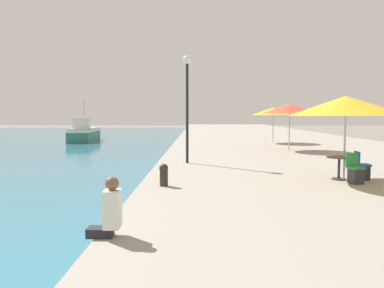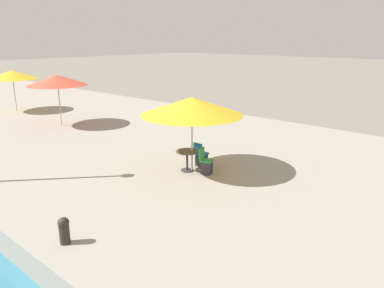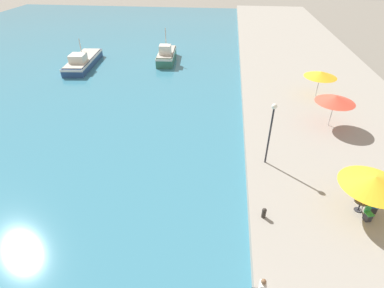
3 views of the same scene
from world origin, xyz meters
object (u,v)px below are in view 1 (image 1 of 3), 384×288
(fishing_boat_mid, at_px, (84,133))
(cafe_umbrella_white, at_px, (290,108))
(cafe_chair_left, at_px, (362,170))
(cafe_umbrella_striped, at_px, (273,111))
(cafe_chair_right, at_px, (355,173))
(cafe_table, at_px, (339,163))
(mooring_bollard, at_px, (164,174))
(cafe_umbrella_pink, at_px, (346,106))
(lamppost, at_px, (187,91))
(person_at_quay, at_px, (110,210))

(fishing_boat_mid, height_order, cafe_umbrella_white, fishing_boat_mid)
(fishing_boat_mid, distance_m, cafe_chair_left, 31.80)
(cafe_umbrella_striped, distance_m, cafe_chair_right, 16.67)
(cafe_table, bearing_deg, cafe_chair_left, -3.36)
(mooring_bollard, bearing_deg, cafe_chair_right, 4.63)
(cafe_umbrella_pink, relative_size, cafe_chair_right, 3.87)
(cafe_umbrella_striped, height_order, cafe_chair_left, cafe_umbrella_striped)
(cafe_umbrella_pink, xyz_separation_m, cafe_chair_left, (0.62, 0.10, -2.02))
(cafe_table, distance_m, mooring_bollard, 5.62)
(cafe_umbrella_pink, xyz_separation_m, lamppost, (-5.06, 4.21, 0.75))
(cafe_table, xyz_separation_m, cafe_chair_right, (0.23, -0.68, -0.21))
(cafe_chair_left, xyz_separation_m, cafe_chair_right, (-0.49, -0.64, 0.00))
(cafe_umbrella_pink, distance_m, cafe_chair_right, 2.09)
(lamppost, bearing_deg, mooring_bollard, -95.98)
(mooring_bollard, bearing_deg, lamppost, 84.02)
(cafe_umbrella_pink, xyz_separation_m, cafe_table, (-0.10, 0.14, -1.81))
(cafe_chair_right, bearing_deg, mooring_bollard, -14.06)
(person_at_quay, bearing_deg, lamppost, 83.82)
(fishing_boat_mid, height_order, person_at_quay, fishing_boat_mid)
(fishing_boat_mid, xyz_separation_m, cafe_umbrella_striped, (17.39, -10.98, 2.16))
(lamppost, bearing_deg, cafe_chair_left, -35.92)
(cafe_umbrella_pink, height_order, lamppost, lamppost)
(cafe_umbrella_white, distance_m, cafe_chair_left, 10.20)
(cafe_umbrella_striped, bearing_deg, cafe_chair_left, -91.35)
(cafe_table, bearing_deg, cafe_chair_right, -71.31)
(cafe_table, bearing_deg, cafe_umbrella_striped, 86.04)
(mooring_bollard, bearing_deg, fishing_boat_mid, 111.11)
(cafe_chair_left, xyz_separation_m, mooring_bollard, (-6.22, -1.11, 0.02))
(cafe_umbrella_pink, distance_m, person_at_quay, 8.47)
(person_at_quay, distance_m, lamppost, 10.17)
(cafe_umbrella_white, bearing_deg, fishing_boat_mid, 135.45)
(cafe_table, distance_m, person_at_quay, 8.28)
(cafe_umbrella_pink, xyz_separation_m, cafe_chair_right, (0.13, -0.54, -2.02))
(cafe_table, distance_m, lamppost, 6.90)
(fishing_boat_mid, bearing_deg, cafe_umbrella_white, -48.70)
(cafe_umbrella_white, height_order, person_at_quay, cafe_umbrella_white)
(cafe_umbrella_white, relative_size, cafe_umbrella_striped, 1.01)
(cafe_table, height_order, cafe_chair_right, cafe_chair_right)
(fishing_boat_mid, distance_m, cafe_table, 31.39)
(fishing_boat_mid, bearing_deg, cafe_chair_left, -61.79)
(cafe_umbrella_pink, distance_m, mooring_bollard, 6.03)
(fishing_boat_mid, relative_size, lamppost, 1.43)
(cafe_chair_right, distance_m, mooring_bollard, 5.75)
(cafe_chair_left, bearing_deg, mooring_bollard, -76.56)
(cafe_umbrella_white, bearing_deg, person_at_quay, -113.68)
(cafe_umbrella_pink, xyz_separation_m, person_at_quay, (-6.11, -5.56, -1.89))
(cafe_table, bearing_deg, lamppost, 140.60)
(cafe_umbrella_striped, relative_size, cafe_table, 3.90)
(fishing_boat_mid, distance_m, cafe_umbrella_white, 24.17)
(cafe_umbrella_striped, distance_m, lamppost, 13.26)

